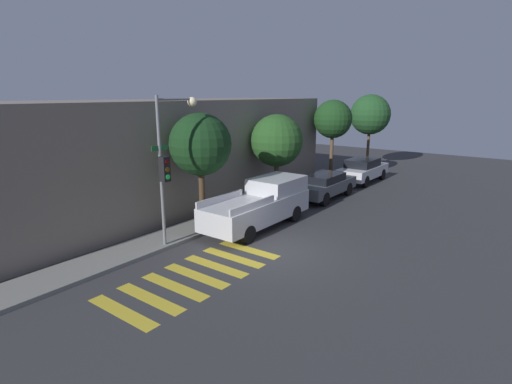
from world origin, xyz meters
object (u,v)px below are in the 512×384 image
pickup_truck (261,204)px  sedan_near_corner (325,185)px  tree_far_end (333,119)px  traffic_light_pole (170,153)px  sedan_middle (363,170)px  tree_midblock (277,141)px  tree_behind_truck (370,115)px  tree_near_corner (200,145)px

pickup_truck → sedan_near_corner: pickup_truck is taller
sedan_near_corner → tree_far_end: 5.85m
traffic_light_pole → pickup_truck: size_ratio=1.01×
sedan_middle → tree_midblock: size_ratio=1.00×
tree_midblock → tree_behind_truck: 12.87m
sedan_near_corner → tree_far_end: size_ratio=0.87×
traffic_light_pole → tree_behind_truck: bearing=1.7°
tree_midblock → tree_far_end: (6.47, 0.00, 0.79)m
pickup_truck → tree_far_end: 11.00m
pickup_truck → sedan_middle: (11.30, -0.00, -0.18)m
sedan_middle → tree_far_end: size_ratio=0.88×
pickup_truck → tree_far_end: (10.40, 1.87, 3.05)m
traffic_light_pole → tree_behind_truck: tree_behind_truck is taller
sedan_near_corner → tree_midblock: (-2.01, 1.87, 2.49)m
sedan_middle → tree_far_end: bearing=115.7°
tree_midblock → tree_far_end: size_ratio=0.88×
traffic_light_pole → sedan_middle: traffic_light_pole is taller
sedan_near_corner → tree_behind_truck: tree_behind_truck is taller
tree_near_corner → tree_far_end: (12.14, 0.00, 0.44)m
sedan_near_corner → tree_near_corner: 8.39m
sedan_near_corner → tree_far_end: tree_far_end is taller
tree_midblock → tree_far_end: 6.52m
pickup_truck → tree_midblock: (3.93, 1.87, 2.25)m
tree_behind_truck → pickup_truck: bearing=-173.6°
sedan_middle → tree_near_corner: (-13.04, 1.87, 2.78)m
tree_near_corner → tree_far_end: bearing=0.0°
tree_midblock → traffic_light_pole: bearing=-175.6°
sedan_middle → tree_far_end: (-0.90, 1.87, 3.22)m
pickup_truck → tree_midblock: bearing=25.4°
pickup_truck → tree_midblock: 4.90m
tree_midblock → tree_behind_truck: (12.84, 0.00, 0.84)m
tree_far_end → pickup_truck: bearing=-169.8°
tree_midblock → tree_behind_truck: size_ratio=0.82×
traffic_light_pole → sedan_middle: (15.21, -1.27, -2.76)m
pickup_truck → tree_behind_truck: bearing=6.4°
sedan_near_corner → tree_near_corner: size_ratio=0.93×
pickup_truck → tree_near_corner: (-1.74, 1.87, 2.60)m
sedan_middle → tree_midblock: 7.98m
pickup_truck → tree_far_end: size_ratio=1.05×
sedan_middle → tree_near_corner: tree_near_corner is taller
tree_far_end → tree_midblock: bearing=-180.0°
tree_near_corner → sedan_near_corner: bearing=-13.7°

